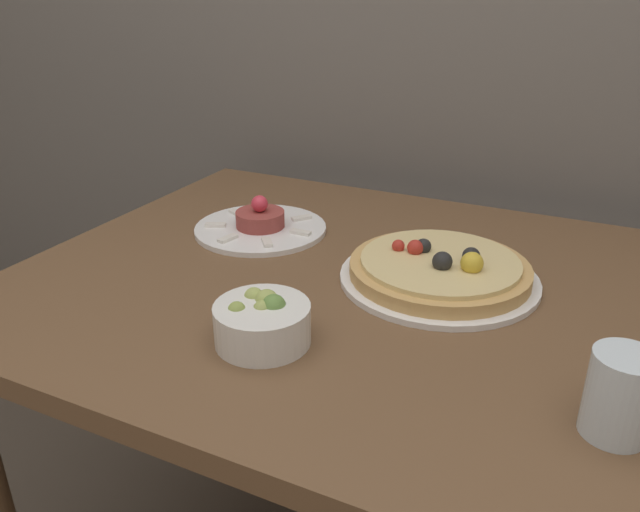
{
  "coord_description": "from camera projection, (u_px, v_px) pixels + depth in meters",
  "views": [
    {
      "loc": [
        0.32,
        -0.41,
        1.23
      ],
      "look_at": [
        -0.08,
        0.42,
        0.81
      ],
      "focal_mm": 35.0,
      "sensor_mm": 36.0,
      "label": 1
    }
  ],
  "objects": [
    {
      "name": "pizza_plate",
      "position": [
        439.0,
        270.0,
        1.01
      ],
      "size": [
        0.32,
        0.32,
        0.07
      ],
      "color": "white",
      "rests_on": "dining_table"
    },
    {
      "name": "small_bowl",
      "position": [
        262.0,
        322.0,
        0.84
      ],
      "size": [
        0.13,
        0.13,
        0.07
      ],
      "color": "white",
      "rests_on": "dining_table"
    },
    {
      "name": "dining_table",
      "position": [
        366.0,
        337.0,
        1.06
      ],
      "size": [
        1.15,
        0.89,
        0.77
      ],
      "color": "brown",
      "rests_on": "ground_plane"
    },
    {
      "name": "drinking_glass",
      "position": [
        620.0,
        395.0,
        0.66
      ],
      "size": [
        0.07,
        0.07,
        0.1
      ],
      "color": "silver",
      "rests_on": "dining_table"
    },
    {
      "name": "tartare_plate",
      "position": [
        260.0,
        225.0,
        1.21
      ],
      "size": [
        0.26,
        0.26,
        0.07
      ],
      "color": "white",
      "rests_on": "dining_table"
    }
  ]
}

